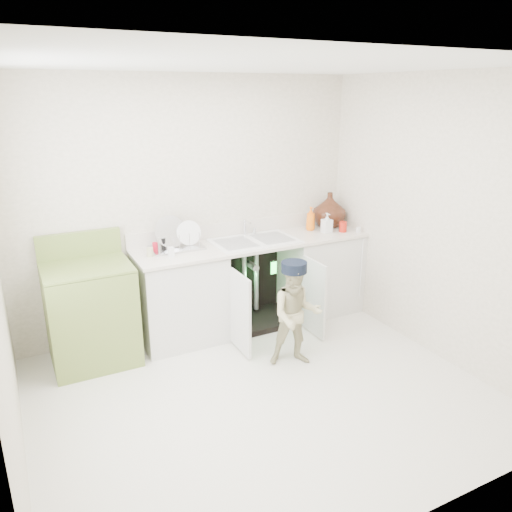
# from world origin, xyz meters

# --- Properties ---
(ground) EXTENTS (3.50, 3.50, 0.00)m
(ground) POSITION_xyz_m (0.00, 0.00, 0.00)
(ground) COLOR silver
(ground) RESTS_ON ground
(room_shell) EXTENTS (6.00, 5.50, 1.26)m
(room_shell) POSITION_xyz_m (0.00, 0.00, 1.25)
(room_shell) COLOR silver
(room_shell) RESTS_ON ground
(counter_run) EXTENTS (2.44, 1.02, 1.28)m
(counter_run) POSITION_xyz_m (0.60, 1.21, 0.49)
(counter_run) COLOR silver
(counter_run) RESTS_ON ground
(avocado_stove) EXTENTS (0.73, 0.65, 1.14)m
(avocado_stove) POSITION_xyz_m (-1.09, 1.18, 0.47)
(avocado_stove) COLOR olive
(avocado_stove) RESTS_ON ground
(repair_worker) EXTENTS (0.56, 0.81, 0.96)m
(repair_worker) POSITION_xyz_m (0.50, 0.30, 0.48)
(repair_worker) COLOR tan
(repair_worker) RESTS_ON ground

